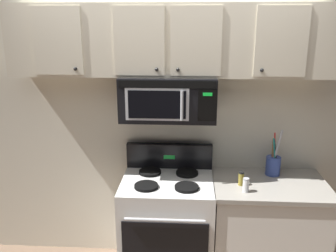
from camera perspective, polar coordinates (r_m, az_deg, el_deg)
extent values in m
cube|color=silver|center=(3.25, 0.32, 1.49)|extent=(5.20, 0.10, 2.70)
cube|color=white|center=(3.27, -0.08, -15.68)|extent=(0.76, 0.64, 0.90)
cylinder|color=#B7BABF|center=(2.82, -0.54, -14.50)|extent=(0.61, 0.03, 0.03)
cube|color=black|center=(3.27, 0.23, -4.66)|extent=(0.76, 0.07, 0.22)
cube|color=#19D83F|center=(3.24, 0.19, -4.89)|extent=(0.10, 0.00, 0.04)
cylinder|color=black|center=(2.94, -3.41, -9.34)|extent=(0.19, 0.19, 0.02)
cylinder|color=black|center=(2.92, 2.93, -9.51)|extent=(0.19, 0.19, 0.02)
cylinder|color=black|center=(3.19, -2.82, -7.17)|extent=(0.19, 0.19, 0.02)
cylinder|color=black|center=(3.17, 2.99, -7.31)|extent=(0.19, 0.19, 0.02)
cube|color=black|center=(2.96, 0.06, 4.48)|extent=(0.76, 0.39, 0.35)
cube|color=black|center=(2.74, -0.18, 6.50)|extent=(0.73, 0.01, 0.06)
cube|color=#B7BABF|center=(2.78, -1.73, 3.36)|extent=(0.49, 0.01, 0.25)
cube|color=black|center=(2.77, -1.73, 3.35)|extent=(0.44, 0.01, 0.22)
cube|color=black|center=(2.77, 6.15, 3.23)|extent=(0.14, 0.01, 0.25)
cube|color=#19D83F|center=(2.74, 6.20, 4.93)|extent=(0.07, 0.00, 0.03)
cylinder|color=#B7BABF|center=(2.74, 2.17, 3.19)|extent=(0.02, 0.02, 0.23)
cube|color=beige|center=(2.93, 0.10, 13.25)|extent=(2.50, 0.33, 0.55)
cube|color=beige|center=(2.93, -16.94, 12.56)|extent=(0.38, 0.01, 0.51)
sphere|color=black|center=(2.89, -14.26, 8.64)|extent=(0.03, 0.03, 0.03)
cube|color=beige|center=(2.78, -4.55, 13.03)|extent=(0.38, 0.01, 0.51)
sphere|color=black|center=(2.77, -1.80, 8.80)|extent=(0.03, 0.03, 0.03)
cube|color=beige|center=(2.75, 4.37, 13.00)|extent=(0.38, 0.01, 0.51)
sphere|color=black|center=(2.76, 1.55, 8.78)|extent=(0.03, 0.03, 0.03)
cube|color=beige|center=(2.83, 17.32, 12.42)|extent=(0.38, 0.01, 0.51)
sphere|color=black|center=(2.81, 14.43, 8.41)|extent=(0.03, 0.03, 0.03)
cube|color=white|center=(3.35, 15.01, -15.79)|extent=(0.90, 0.62, 0.86)
cube|color=#9E998E|center=(3.14, 15.62, -8.80)|extent=(0.93, 0.65, 0.03)
cylinder|color=#384C9E|center=(3.26, 16.06, -5.99)|extent=(0.12, 0.12, 0.16)
cylinder|color=#BCBCC1|center=(3.20, 16.68, -3.33)|extent=(0.08, 0.03, 0.32)
cylinder|color=red|center=(3.20, 16.29, -3.54)|extent=(0.02, 0.06, 0.28)
cylinder|color=teal|center=(3.20, 16.27, -3.98)|extent=(0.03, 0.05, 0.24)
cylinder|color=olive|center=(3.23, 16.04, -3.88)|extent=(0.02, 0.06, 0.23)
cylinder|color=black|center=(3.21, 16.39, -3.99)|extent=(0.04, 0.06, 0.24)
cylinder|color=white|center=(2.91, 12.05, -9.13)|extent=(0.05, 0.05, 0.10)
cylinder|color=#B7BABF|center=(2.89, 12.11, -8.12)|extent=(0.05, 0.05, 0.02)
cylinder|color=olive|center=(3.01, 11.32, -8.15)|extent=(0.04, 0.04, 0.10)
cylinder|color=black|center=(2.99, 11.38, -7.14)|extent=(0.04, 0.04, 0.02)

